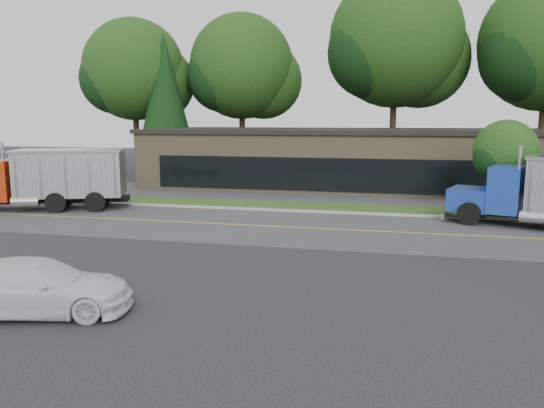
% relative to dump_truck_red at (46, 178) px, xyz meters
% --- Properties ---
extents(ground, '(140.00, 140.00, 0.00)m').
position_rel_dump_truck_red_xyz_m(ground, '(14.59, -10.74, -1.81)').
color(ground, '#39393F').
rests_on(ground, ground).
extents(road, '(60.00, 8.00, 0.02)m').
position_rel_dump_truck_red_xyz_m(road, '(14.59, -1.74, -1.81)').
color(road, '#535358').
rests_on(road, ground).
extents(center_line, '(60.00, 0.12, 0.01)m').
position_rel_dump_truck_red_xyz_m(center_line, '(14.59, -1.74, -1.81)').
color(center_line, gold).
rests_on(center_line, ground).
extents(curb, '(60.00, 0.30, 0.12)m').
position_rel_dump_truck_red_xyz_m(curb, '(14.59, 2.46, -1.81)').
color(curb, '#9E9E99').
rests_on(curb, ground).
extents(grass_verge, '(60.00, 3.40, 0.03)m').
position_rel_dump_truck_red_xyz_m(grass_verge, '(14.59, 4.26, -1.81)').
color(grass_verge, '#2D4E1A').
rests_on(grass_verge, ground).
extents(far_parking, '(60.00, 7.00, 0.02)m').
position_rel_dump_truck_red_xyz_m(far_parking, '(14.59, 9.26, -1.81)').
color(far_parking, '#535358').
rests_on(far_parking, ground).
extents(strip_mall, '(32.00, 12.00, 4.00)m').
position_rel_dump_truck_red_xyz_m(strip_mall, '(16.59, 15.26, 0.19)').
color(strip_mall, '#877452').
rests_on(strip_mall, ground).
extents(tree_far_a, '(10.09, 9.49, 14.39)m').
position_rel_dump_truck_red_xyz_m(tree_far_a, '(-5.25, 21.38, 7.37)').
color(tree_far_a, '#382619').
rests_on(tree_far_a, ground).
extents(tree_far_b, '(10.35, 9.74, 14.76)m').
position_rel_dump_truck_red_xyz_m(tree_far_b, '(4.75, 23.38, 7.61)').
color(tree_far_b, '#382619').
rests_on(tree_far_b, ground).
extents(tree_far_c, '(12.35, 11.63, 17.62)m').
position_rel_dump_truck_red_xyz_m(tree_far_c, '(18.78, 23.41, 9.44)').
color(tree_far_c, '#382619').
rests_on(tree_far_c, ground).
extents(evergreen_left, '(5.54, 5.54, 12.59)m').
position_rel_dump_truck_red_xyz_m(evergreen_left, '(-1.41, 19.26, 5.11)').
color(evergreen_left, '#382619').
rests_on(evergreen_left, ground).
extents(tree_verge, '(3.52, 3.32, 5.03)m').
position_rel_dump_truck_red_xyz_m(tree_verge, '(24.65, 4.30, 1.38)').
color(tree_verge, '#382619').
rests_on(tree_verge, ground).
extents(dump_truck_red, '(10.06, 5.81, 3.36)m').
position_rel_dump_truck_red_xyz_m(dump_truck_red, '(0.00, 0.00, 0.00)').
color(dump_truck_red, black).
rests_on(dump_truck_red, ground).
extents(rally_car, '(5.26, 3.21, 1.42)m').
position_rel_dump_truck_red_xyz_m(rally_car, '(9.95, -14.16, -1.10)').
color(rally_car, white).
rests_on(rally_car, ground).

